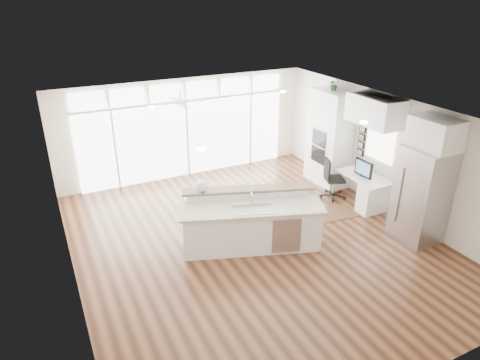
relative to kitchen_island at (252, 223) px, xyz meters
name	(u,v)px	position (x,y,z in m)	size (l,w,h in m)	color
floor	(254,242)	(0.15, 0.16, -0.57)	(7.00, 8.00, 0.02)	#3E2113
ceiling	(256,116)	(0.15, 0.16, 2.14)	(7.00, 8.00, 0.02)	silver
wall_back	(186,128)	(0.15, 4.16, 0.79)	(7.00, 0.04, 2.70)	silver
wall_front	(413,308)	(0.15, -3.84, 0.79)	(7.00, 0.04, 2.70)	silver
wall_left	(66,223)	(-3.35, 0.16, 0.79)	(0.04, 8.00, 2.70)	silver
wall_right	(390,154)	(3.65, 0.16, 0.79)	(0.04, 8.00, 2.70)	silver
glass_wall	(187,139)	(0.15, 4.10, 0.49)	(5.80, 0.06, 2.08)	white
transom_row	(184,91)	(0.15, 4.10, 1.82)	(5.90, 0.06, 0.40)	white
desk_window	(380,143)	(3.61, 0.46, 0.99)	(0.04, 0.85, 0.85)	white
ceiling_fan	(180,98)	(-0.35, 2.96, 1.92)	(1.16, 1.16, 0.32)	white
recessed_lights	(251,114)	(0.15, 0.36, 2.12)	(3.40, 3.00, 0.02)	silver
oven_cabinet	(329,138)	(3.32, 1.96, 0.69)	(0.64, 1.20, 2.50)	white
desk_nook	(363,191)	(3.28, 0.46, -0.18)	(0.72, 1.30, 0.76)	white
upper_cabinets	(375,110)	(3.32, 0.46, 1.79)	(0.64, 1.30, 0.64)	white
refrigerator	(421,195)	(3.26, -1.19, 0.44)	(0.76, 0.90, 2.00)	#ACABB0
fridge_cabinet	(435,133)	(3.32, -1.19, 1.74)	(0.64, 0.90, 0.60)	white
framed_photos	(361,141)	(3.61, 1.08, 0.84)	(0.06, 0.22, 0.80)	black
kitchen_island	(252,223)	(0.00, 0.00, 0.00)	(2.83, 1.06, 1.12)	white
rug	(335,213)	(2.43, 0.40, -0.55)	(0.95, 0.68, 0.01)	#331E10
office_chair	(335,179)	(2.90, 1.10, -0.05)	(0.53, 0.49, 1.02)	black
fishbowl	(202,186)	(-0.76, 0.69, 0.68)	(0.24, 0.24, 0.24)	silver
monitor	(364,168)	(3.20, 0.46, 0.42)	(0.09, 0.53, 0.44)	black
keyboard	(357,178)	(3.03, 0.46, 0.21)	(0.12, 0.31, 0.02)	silver
potted_plant	(334,86)	(3.32, 1.96, 2.05)	(0.27, 0.30, 0.23)	#2A5926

